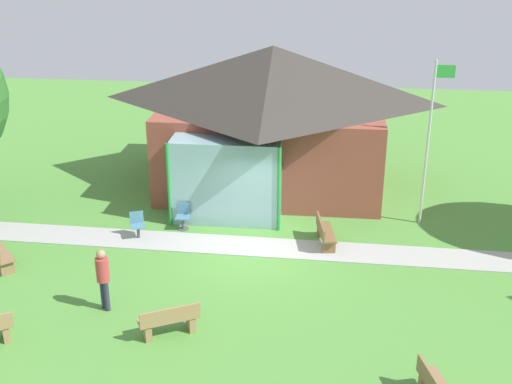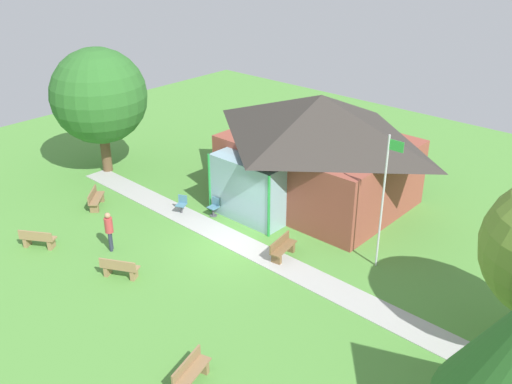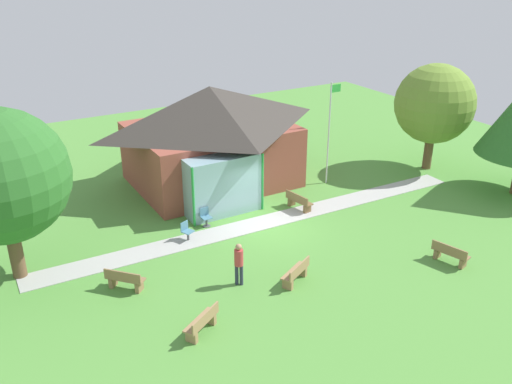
{
  "view_description": "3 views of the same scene",
  "coord_description": "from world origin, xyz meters",
  "px_view_note": "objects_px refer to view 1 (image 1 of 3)",
  "views": [
    {
      "loc": [
        2.02,
        -17.87,
        9.54
      ],
      "look_at": [
        -0.2,
        1.82,
        1.26
      ],
      "focal_mm": 46.24,
      "sensor_mm": 36.0,
      "label": 1
    },
    {
      "loc": [
        14.52,
        -14.73,
        12.49
      ],
      "look_at": [
        -0.74,
        2.32,
        1.48
      ],
      "focal_mm": 40.02,
      "sensor_mm": 36.0,
      "label": 2
    },
    {
      "loc": [
        -11.86,
        -19.1,
        11.64
      ],
      "look_at": [
        0.26,
        1.76,
        0.95
      ],
      "focal_mm": 38.46,
      "sensor_mm": 36.0,
      "label": 3
    }
  ],
  "objects_px": {
    "flagpole": "(430,137)",
    "visitor_strolling_lawn": "(103,275)",
    "bench_front_center": "(169,321)",
    "bench_rear_near_path": "(325,233)",
    "pavilion": "(271,114)",
    "patio_chair_west": "(138,226)",
    "patio_chair_porch_left": "(183,217)"
  },
  "relations": [
    {
      "from": "pavilion",
      "to": "bench_front_center",
      "type": "distance_m",
      "value": 10.75
    },
    {
      "from": "pavilion",
      "to": "patio_chair_west",
      "type": "relative_size",
      "value": 10.5
    },
    {
      "from": "bench_rear_near_path",
      "to": "flagpole",
      "type": "bearing_deg",
      "value": 112.45
    },
    {
      "from": "pavilion",
      "to": "patio_chair_porch_left",
      "type": "relative_size",
      "value": 10.5
    },
    {
      "from": "pavilion",
      "to": "bench_rear_near_path",
      "type": "bearing_deg",
      "value": -66.9
    },
    {
      "from": "flagpole",
      "to": "pavilion",
      "type": "bearing_deg",
      "value": 150.23
    },
    {
      "from": "flagpole",
      "to": "patio_chair_west",
      "type": "xyz_separation_m",
      "value": [
        -9.18,
        -2.15,
        -2.63
      ]
    },
    {
      "from": "bench_rear_near_path",
      "to": "patio_chair_porch_left",
      "type": "height_order",
      "value": "patio_chair_porch_left"
    },
    {
      "from": "bench_front_center",
      "to": "visitor_strolling_lawn",
      "type": "xyz_separation_m",
      "value": [
        -1.95,
        0.96,
        0.62
      ]
    },
    {
      "from": "flagpole",
      "to": "bench_front_center",
      "type": "bearing_deg",
      "value": -133.51
    },
    {
      "from": "flagpole",
      "to": "bench_rear_near_path",
      "type": "xyz_separation_m",
      "value": [
        -3.21,
        -2.01,
        -2.64
      ]
    },
    {
      "from": "bench_front_center",
      "to": "patio_chair_west",
      "type": "xyz_separation_m",
      "value": [
        -2.26,
        5.15,
        0.01
      ]
    },
    {
      "from": "flagpole",
      "to": "visitor_strolling_lawn",
      "type": "relative_size",
      "value": 3.17
    },
    {
      "from": "patio_chair_porch_left",
      "to": "bench_rear_near_path",
      "type": "bearing_deg",
      "value": 169.25
    },
    {
      "from": "bench_front_center",
      "to": "bench_rear_near_path",
      "type": "bearing_deg",
      "value": 27.51
    },
    {
      "from": "patio_chair_porch_left",
      "to": "patio_chair_west",
      "type": "bearing_deg",
      "value": 30.48
    },
    {
      "from": "bench_front_center",
      "to": "patio_chair_porch_left",
      "type": "bearing_deg",
      "value": 71.63
    },
    {
      "from": "pavilion",
      "to": "visitor_strolling_lawn",
      "type": "relative_size",
      "value": 5.19
    },
    {
      "from": "patio_chair_west",
      "to": "bench_front_center",
      "type": "bearing_deg",
      "value": 89.88
    },
    {
      "from": "patio_chair_porch_left",
      "to": "patio_chair_west",
      "type": "xyz_separation_m",
      "value": [
        -1.3,
        -0.84,
        0.0
      ]
    },
    {
      "from": "patio_chair_porch_left",
      "to": "bench_front_center",
      "type": "bearing_deg",
      "value": 96.8
    },
    {
      "from": "flagpole",
      "to": "patio_chair_porch_left",
      "type": "height_order",
      "value": "flagpole"
    },
    {
      "from": "pavilion",
      "to": "patio_chair_porch_left",
      "type": "bearing_deg",
      "value": -119.6
    },
    {
      "from": "bench_rear_near_path",
      "to": "pavilion",
      "type": "bearing_deg",
      "value": -166.42
    },
    {
      "from": "bench_rear_near_path",
      "to": "patio_chair_west",
      "type": "bearing_deg",
      "value": -98.17
    },
    {
      "from": "bench_front_center",
      "to": "visitor_strolling_lawn",
      "type": "relative_size",
      "value": 0.88
    },
    {
      "from": "patio_chair_porch_left",
      "to": "visitor_strolling_lawn",
      "type": "xyz_separation_m",
      "value": [
        -0.99,
        -5.02,
        0.61
      ]
    },
    {
      "from": "patio_chair_porch_left",
      "to": "patio_chair_west",
      "type": "relative_size",
      "value": 1.0
    },
    {
      "from": "pavilion",
      "to": "patio_chair_porch_left",
      "type": "height_order",
      "value": "pavilion"
    },
    {
      "from": "bench_front_center",
      "to": "patio_chair_west",
      "type": "relative_size",
      "value": 1.78
    },
    {
      "from": "patio_chair_west",
      "to": "visitor_strolling_lawn",
      "type": "relative_size",
      "value": 0.49
    },
    {
      "from": "bench_front_center",
      "to": "bench_rear_near_path",
      "type": "xyz_separation_m",
      "value": [
        3.71,
        5.29,
        0.0
      ]
    }
  ]
}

